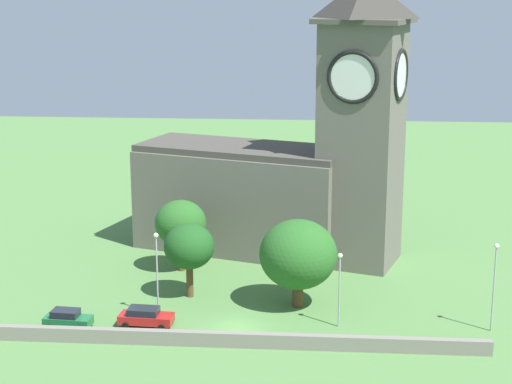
% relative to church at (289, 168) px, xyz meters
% --- Properties ---
extents(ground_plane, '(200.00, 200.00, 0.00)m').
position_rel_church_xyz_m(ground_plane, '(-3.62, -6.41, -9.59)').
color(ground_plane, '#517F42').
extents(church, '(30.52, 17.81, 29.68)m').
position_rel_church_xyz_m(church, '(0.00, 0.00, 0.00)').
color(church, '#666056').
rests_on(church, ground).
extents(quay_barrier, '(41.91, 0.70, 1.23)m').
position_rel_church_xyz_m(quay_barrier, '(-3.62, -25.18, -8.97)').
color(quay_barrier, gray).
rests_on(quay_barrier, ground).
extents(car_green, '(4.17, 2.28, 1.69)m').
position_rel_church_xyz_m(car_green, '(-18.10, -22.52, -8.73)').
color(car_green, '#1E6B38').
rests_on(car_green, ground).
extents(car_red, '(4.78, 2.45, 1.63)m').
position_rel_church_xyz_m(car_red, '(-11.53, -21.40, -8.76)').
color(car_red, red).
rests_on(car_red, ground).
extents(streetlamp_west_mid, '(0.44, 0.44, 7.78)m').
position_rel_church_xyz_m(streetlamp_west_mid, '(-10.83, -19.27, -4.47)').
color(streetlamp_west_mid, '#9EA0A5').
rests_on(streetlamp_west_mid, ground).
extents(streetlamp_central, '(0.44, 0.44, 6.66)m').
position_rel_church_xyz_m(streetlamp_central, '(5.17, -20.29, -5.11)').
color(streetlamp_central, '#9EA0A5').
rests_on(streetlamp_central, ground).
extents(streetlamp_east_mid, '(0.44, 0.44, 7.81)m').
position_rel_church_xyz_m(streetlamp_east_mid, '(18.16, -20.24, -4.45)').
color(streetlamp_east_mid, '#9EA0A5').
rests_on(streetlamp_east_mid, ground).
extents(tree_riverside_east, '(7.08, 7.08, 8.20)m').
position_rel_church_xyz_m(tree_riverside_east, '(1.49, -15.81, -4.60)').
color(tree_riverside_east, brown).
rests_on(tree_riverside_east, ground).
extents(tree_riverside_west, '(5.27, 5.27, 7.46)m').
position_rel_church_xyz_m(tree_riverside_west, '(-10.79, -6.69, -4.55)').
color(tree_riverside_west, brown).
rests_on(tree_riverside_west, ground).
extents(tree_by_tower, '(4.76, 4.76, 7.12)m').
position_rel_church_xyz_m(tree_by_tower, '(-8.76, -14.11, -4.66)').
color(tree_by_tower, brown).
rests_on(tree_by_tower, ground).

